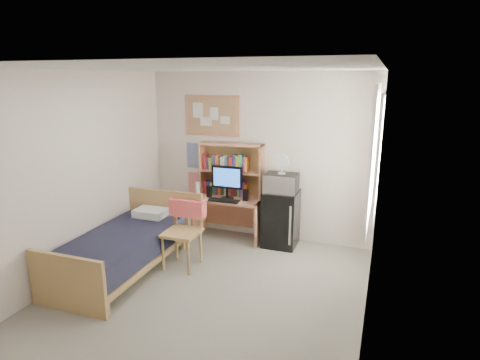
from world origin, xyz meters
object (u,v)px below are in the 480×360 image
(desk, at_px, (229,218))
(bed, at_px, (122,253))
(speaker_right, at_px, (246,195))
(desk_fan, at_px, (282,165))
(monitor, at_px, (227,183))
(microwave, at_px, (281,183))
(bulletin_board, at_px, (212,115))
(speaker_left, at_px, (209,192))
(desk_chair, at_px, (181,232))
(mini_fridge, at_px, (281,218))

(desk, height_order, bed, desk)
(desk, xyz_separation_m, speaker_right, (0.30, -0.05, 0.42))
(bed, relative_size, desk_fan, 6.97)
(monitor, bearing_deg, microwave, 3.03)
(desk, bearing_deg, speaker_right, -11.31)
(desk, xyz_separation_m, desk_fan, (0.84, 0.01, 0.93))
(monitor, relative_size, microwave, 1.10)
(bulletin_board, distance_m, speaker_left, 1.21)
(desk_fan, bearing_deg, desk_chair, -133.09)
(mini_fridge, bearing_deg, monitor, -174.77)
(mini_fridge, xyz_separation_m, bed, (-1.73, -1.60, -0.16))
(monitor, xyz_separation_m, speaker_right, (0.30, 0.01, -0.17))
(desk, bearing_deg, mini_fridge, 0.32)
(mini_fridge, xyz_separation_m, speaker_right, (-0.54, -0.08, 0.34))
(microwave, bearing_deg, desk_chair, -133.09)
(desk, bearing_deg, bed, -121.21)
(desk_chair, relative_size, speaker_right, 5.81)
(bed, xyz_separation_m, speaker_left, (0.59, 1.50, 0.50))
(speaker_left, xyz_separation_m, speaker_right, (0.60, 0.02, -0.00))
(bulletin_board, relative_size, mini_fridge, 1.10)
(bed, distance_m, speaker_left, 1.69)
(desk_chair, distance_m, desk_fan, 1.75)
(bulletin_board, bearing_deg, desk, -36.06)
(speaker_left, bearing_deg, monitor, 0.00)
(desk_fan, bearing_deg, microwave, 179.23)
(desk, xyz_separation_m, monitor, (0.00, -0.06, 0.60))
(monitor, bearing_deg, mini_fridge, 4.38)
(desk_chair, distance_m, microwave, 1.65)
(desk, height_order, mini_fridge, mini_fridge)
(desk, distance_m, speaker_right, 0.52)
(speaker_left, bearing_deg, bulletin_board, 102.98)
(speaker_right, xyz_separation_m, microwave, (0.54, 0.06, 0.23))
(speaker_left, relative_size, microwave, 0.37)
(bulletin_board, bearing_deg, monitor, -41.29)
(speaker_left, bearing_deg, mini_fridge, 3.24)
(speaker_right, bearing_deg, microwave, 4.70)
(bulletin_board, relative_size, desk_fan, 3.40)
(desk_chair, distance_m, bed, 0.83)
(bulletin_board, xyz_separation_m, speaker_left, (0.09, -0.35, -1.16))
(bed, bearing_deg, monitor, 58.43)
(bulletin_board, bearing_deg, speaker_left, -75.40)
(bulletin_board, xyz_separation_m, mini_fridge, (1.23, -0.26, -1.49))
(bulletin_board, bearing_deg, desk_fan, -12.58)
(monitor, bearing_deg, speaker_right, -0.00)
(desk_chair, height_order, bed, desk_chair)
(bulletin_board, bearing_deg, bed, -105.11)
(speaker_left, height_order, microwave, microwave)
(desk, height_order, monitor, monitor)
(bed, distance_m, monitor, 1.88)
(bulletin_board, relative_size, desk, 0.87)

